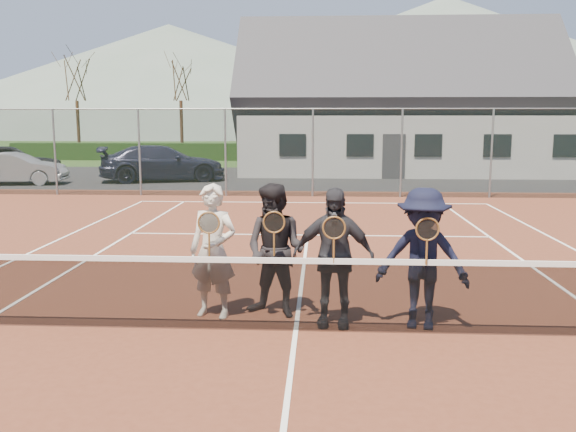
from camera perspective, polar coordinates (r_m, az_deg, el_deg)
name	(u,v)px	position (r m, az deg, el deg)	size (l,w,h in m)	color
ground	(315,179)	(27.47, 2.51, 3.51)	(220.00, 220.00, 0.00)	#264318
court_surface	(296,332)	(7.82, 0.73, -10.79)	(30.00, 30.00, 0.02)	#562819
tarmac_carpark	(227,178)	(27.81, -5.77, 3.55)	(40.00, 12.00, 0.01)	black
hedge_row	(317,152)	(39.40, 2.73, 6.00)	(40.00, 1.20, 1.10)	black
hill_west	(170,80)	(105.62, -10.96, 12.37)	(110.00, 110.00, 18.00)	#516156
hill_centre	(444,67)	(104.55, 14.41, 13.39)	(120.00, 120.00, 22.00)	#53645B
car_a	(6,162)	(29.56, -24.86, 4.63)	(1.88, 4.67, 1.59)	black
car_b	(15,169)	(27.30, -24.16, 4.06)	(1.38, 3.95, 1.30)	#93949B
car_c	(163,163)	(26.82, -11.65, 4.85)	(2.16, 5.31, 1.54)	black
court_markings	(296,331)	(7.81, 0.73, -10.68)	(11.03, 23.83, 0.01)	white
tennis_net	(296,291)	(7.65, 0.74, -7.06)	(11.68, 0.08, 1.10)	slate
perimeter_fence	(313,153)	(20.88, 2.33, 5.95)	(30.07, 0.07, 3.02)	slate
clubhouse	(396,92)	(31.59, 10.08, 11.36)	(15.60, 8.20, 7.70)	silver
tree_a	(75,71)	(43.63, -19.28, 12.70)	(3.20, 3.20, 7.77)	#342013
tree_b	(180,70)	(41.52, -10.07, 13.27)	(3.20, 3.20, 7.77)	#351E13
tree_c	(349,70)	(40.50, 5.71, 13.47)	(3.20, 3.20, 7.77)	#341E13
tree_d	(507,69)	(42.12, 19.79, 12.83)	(3.20, 3.20, 7.77)	#372314
player_a	(213,251)	(8.20, -7.02, -3.27)	(0.74, 0.58, 1.80)	beige
player_b	(276,250)	(8.18, -1.16, -3.24)	(1.07, 0.96, 1.80)	black
player_c	(333,257)	(7.81, 4.25, -3.86)	(1.10, 0.57, 1.80)	#26252B
player_d	(423,259)	(7.88, 12.48, -3.93)	(1.28, 0.91, 1.80)	black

